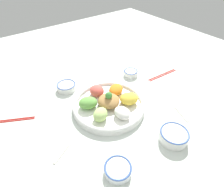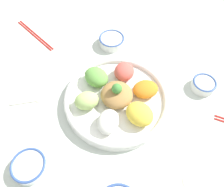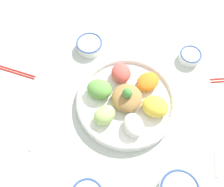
{
  "view_description": "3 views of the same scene",
  "coord_description": "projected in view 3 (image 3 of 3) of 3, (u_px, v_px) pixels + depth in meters",
  "views": [
    {
      "loc": [
        0.57,
        -0.42,
        0.65
      ],
      "look_at": [
        -0.01,
        0.02,
        0.04
      ],
      "focal_mm": 30.0,
      "sensor_mm": 36.0,
      "label": 1
    },
    {
      "loc": [
        0.4,
        0.07,
        0.64
      ],
      "look_at": [
        0.01,
        -0.05,
        0.03
      ],
      "focal_mm": 35.0,
      "sensor_mm": 36.0,
      "label": 2
    },
    {
      "loc": [
        0.4,
        -0.14,
        0.84
      ],
      "look_at": [
        -0.0,
        -0.07,
        0.04
      ],
      "focal_mm": 42.0,
      "sensor_mm": 36.0,
      "label": 3
    }
  ],
  "objects": [
    {
      "name": "sauce_bowl_dark",
      "position": [
        190.0,
        56.0,
        1.0
      ],
      "size": [
        0.08,
        0.08,
        0.03
      ],
      "color": "white",
      "rests_on": "ground_plane"
    },
    {
      "name": "serving_spoon_main",
      "position": [
        217.0,
        149.0,
        0.85
      ],
      "size": [
        0.14,
        0.07,
        0.01
      ],
      "rotation": [
        0.0,
        0.0,
        5.95
      ],
      "color": "beige",
      "rests_on": "ground_plane"
    },
    {
      "name": "ground_plane",
      "position": [
        132.0,
        96.0,
        0.94
      ],
      "size": [
        2.4,
        2.4,
        0.0
      ],
      "primitive_type": "plane",
      "color": "silver"
    },
    {
      "name": "chopsticks_pair_near",
      "position": [
        6.0,
        69.0,
        0.99
      ],
      "size": [
        0.13,
        0.22,
        0.01
      ],
      "rotation": [
        0.0,
        0.0,
        1.09
      ],
      "color": "red",
      "rests_on": "ground_plane"
    },
    {
      "name": "serving_spoon_extra",
      "position": [
        50.0,
        137.0,
        0.87
      ],
      "size": [
        0.08,
        0.12,
        0.01
      ],
      "rotation": [
        0.0,
        0.0,
        5.21
      ],
      "color": "beige",
      "rests_on": "ground_plane"
    },
    {
      "name": "salad_platter",
      "position": [
        127.0,
        100.0,
        0.9
      ],
      "size": [
        0.35,
        0.35,
        0.1
      ],
      "color": "white",
      "rests_on": "ground_plane"
    },
    {
      "name": "sauce_bowl_red",
      "position": [
        89.0,
        45.0,
        1.02
      ],
      "size": [
        0.1,
        0.1,
        0.04
      ],
      "color": "white",
      "rests_on": "ground_plane"
    }
  ]
}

